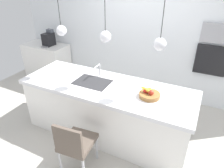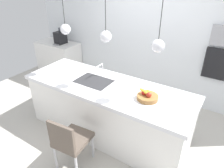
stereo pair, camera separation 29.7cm
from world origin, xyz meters
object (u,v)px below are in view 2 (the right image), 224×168
object	(u,v)px
coffee_machine	(60,37)
chair_near	(70,140)
fruit_bowl	(147,96)
oven	(221,65)

from	to	relation	value
coffee_machine	chair_near	distance (m)	3.15
chair_near	fruit_bowl	bearing A→B (deg)	50.39
fruit_bowl	coffee_machine	size ratio (longest dim) A/B	0.76
oven	chair_near	distance (m)	2.85
coffee_machine	chair_near	world-z (taller)	coffee_machine
fruit_bowl	oven	size ratio (longest dim) A/B	0.52
fruit_bowl	oven	xyz separation A→B (m)	(0.69, 1.61, 0.04)
fruit_bowl	chair_near	world-z (taller)	fruit_bowl
fruit_bowl	chair_near	size ratio (longest dim) A/B	0.34
coffee_machine	chair_near	xyz separation A→B (m)	(2.24, -2.15, -0.53)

